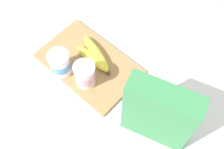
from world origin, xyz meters
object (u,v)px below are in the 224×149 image
Objects in this scene: cereal_box at (158,114)px; yogurt_cup_front at (85,75)px; cutting_board at (89,64)px; yogurt_cup_back at (60,63)px; banana_bunch at (94,56)px.

cereal_box reaches higher than yogurt_cup_front.
yogurt_cup_back is at bearing 61.19° from cutting_board.
cutting_board is 0.11m from yogurt_cup_back.
cutting_board is 3.63× the size of yogurt_cup_back.
yogurt_cup_back is at bearing 66.02° from banana_bunch.
yogurt_cup_back is (0.05, 0.09, 0.06)m from cutting_board.
cutting_board is 1.28× the size of cereal_box.
yogurt_cup_back is at bearing 15.35° from yogurt_cup_front.
cutting_board is 0.10m from yogurt_cup_front.
yogurt_cup_front is at bearing -164.65° from yogurt_cup_back.
cereal_box reaches higher than cutting_board.
cutting_board is at bearing -52.33° from yogurt_cup_front.
cereal_box is 0.29m from yogurt_cup_front.
cutting_board is at bearing -118.81° from yogurt_cup_back.
banana_bunch reaches higher than cutting_board.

